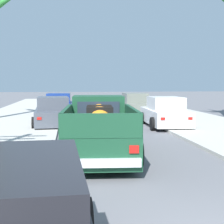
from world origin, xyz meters
name	(u,v)px	position (x,y,z in m)	size (l,w,h in m)	color
sidewalk_left	(0,131)	(-5.07, 12.00, 0.06)	(5.16, 60.00, 0.12)	#B2AFA8
sidewalk_right	(213,127)	(5.07, 12.00, 0.06)	(5.16, 60.00, 0.12)	#B2AFA8
curb_left	(27,131)	(-3.88, 12.00, 0.05)	(0.16, 60.00, 0.10)	silver
curb_right	(190,128)	(3.88, 12.00, 0.05)	(0.16, 60.00, 0.10)	silver
pickup_truck	(99,129)	(-1.05, 6.63, 0.81)	(2.48, 5.33, 1.80)	#19472D
car_left_near	(165,113)	(2.91, 12.95, 0.71)	(2.13, 4.31, 1.54)	silver
car_left_mid	(59,105)	(-2.64, 19.34, 0.71)	(2.11, 4.30, 1.54)	navy
car_right_mid	(53,113)	(-2.78, 13.83, 0.71)	(2.20, 4.33, 1.54)	#474C56
car_left_far	(135,105)	(2.64, 19.46, 0.71)	(2.03, 4.26, 1.54)	slate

